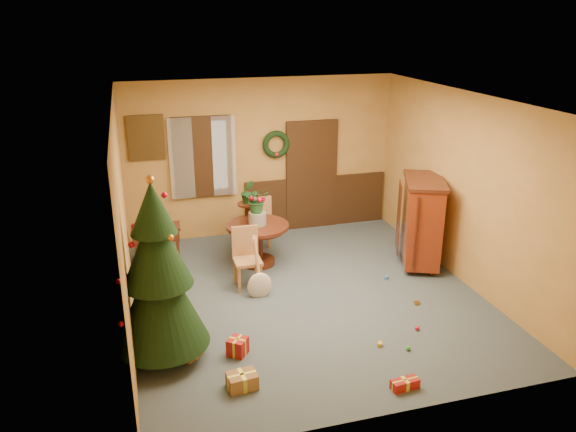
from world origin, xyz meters
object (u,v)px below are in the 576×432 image
object	(u,v)px
dining_table	(258,236)
sideboard	(422,220)
writing_desk	(156,236)
chair_near	(247,255)
christmas_tree	(158,276)

from	to	relation	value
dining_table	sideboard	bearing A→B (deg)	-15.84
writing_desk	sideboard	distance (m)	4.36
chair_near	sideboard	distance (m)	2.94
writing_desk	chair_near	bearing A→B (deg)	-40.71
christmas_tree	sideboard	bearing A→B (deg)	20.23
chair_near	christmas_tree	size ratio (longest dim) A/B	0.40
writing_desk	sideboard	size ratio (longest dim) A/B	0.55
writing_desk	sideboard	xyz separation A→B (m)	(4.20, -1.13, 0.26)
dining_table	sideboard	world-z (taller)	sideboard
chair_near	christmas_tree	distance (m)	2.20
chair_near	sideboard	size ratio (longest dim) A/B	0.63
christmas_tree	writing_desk	xyz separation A→B (m)	(0.10, 2.71, -0.57)
christmas_tree	sideboard	size ratio (longest dim) A/B	1.57
christmas_tree	writing_desk	bearing A→B (deg)	87.93
dining_table	writing_desk	xyz separation A→B (m)	(-1.62, 0.40, 0.03)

